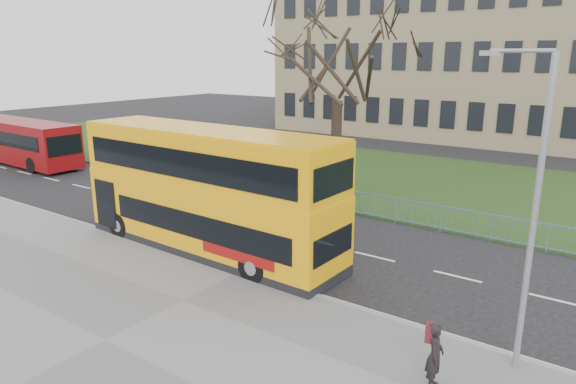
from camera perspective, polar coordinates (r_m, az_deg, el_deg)
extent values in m
plane|color=black|center=(18.51, -2.31, -7.57)|extent=(120.00, 120.00, 0.00)
cube|color=slate|center=(14.30, -19.59, -15.43)|extent=(80.00, 10.50, 0.12)
cube|color=gray|center=(17.38, -5.45, -8.93)|extent=(80.00, 0.20, 0.14)
cube|color=#233C15|center=(30.56, 14.19, 1.16)|extent=(80.00, 15.40, 0.08)
cube|color=#867755|center=(50.94, 18.05, 14.15)|extent=(30.00, 15.00, 14.00)
cube|color=#FEAC0A|center=(19.12, -8.82, -2.61)|extent=(10.86, 2.90, 2.00)
cube|color=#FEAC0A|center=(18.80, -8.96, 0.81)|extent=(10.86, 2.90, 0.35)
cube|color=#FEAC0A|center=(18.57, -9.09, 4.02)|extent=(10.81, 2.85, 1.80)
cube|color=black|center=(17.83, -10.40, -3.72)|extent=(8.32, 0.30, 0.87)
cube|color=black|center=(17.75, -12.03, 3.07)|extent=(9.92, 0.35, 0.98)
cylinder|color=black|center=(21.54, -18.17, -3.53)|extent=(1.08, 0.32, 1.07)
cylinder|color=black|center=(16.59, -3.91, -8.34)|extent=(1.08, 0.32, 1.07)
cube|color=maroon|center=(38.95, -27.61, 5.08)|extent=(11.05, 2.81, 2.70)
cube|color=black|center=(38.38, -29.37, 5.26)|extent=(9.48, 0.31, 0.90)
cylinder|color=black|center=(35.52, -26.57, 2.67)|extent=(1.01, 0.29, 1.00)
imported|color=black|center=(11.92, 16.00, -17.08)|extent=(0.48, 0.62, 1.51)
cylinder|color=gray|center=(12.17, 25.64, -2.98)|extent=(0.14, 0.14, 7.05)
cylinder|color=gray|center=(11.75, 24.57, 14.08)|extent=(1.24, 0.14, 0.09)
cube|color=gray|center=(11.87, 21.53, 14.17)|extent=(0.40, 0.17, 0.11)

